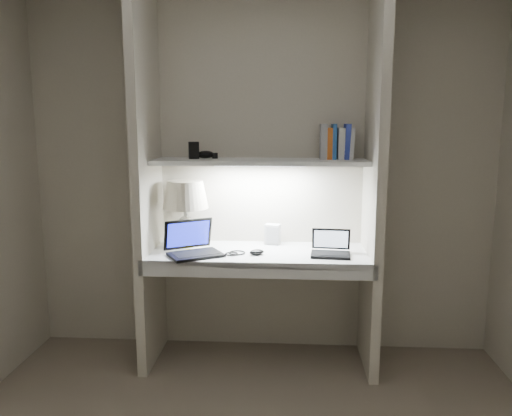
# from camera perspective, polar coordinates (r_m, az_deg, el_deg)

# --- Properties ---
(back_wall) EXTENTS (3.20, 0.01, 2.50)m
(back_wall) POSITION_cam_1_polar(r_m,az_deg,el_deg) (3.47, 0.61, 3.89)
(back_wall) COLOR beige
(back_wall) RESTS_ON floor
(alcove_panel_left) EXTENTS (0.06, 0.55, 2.50)m
(alcove_panel_left) POSITION_cam_1_polar(r_m,az_deg,el_deg) (3.32, -12.34, 3.41)
(alcove_panel_left) COLOR beige
(alcove_panel_left) RESTS_ON floor
(alcove_panel_right) EXTENTS (0.06, 0.55, 2.50)m
(alcove_panel_right) POSITION_cam_1_polar(r_m,az_deg,el_deg) (3.24, 13.36, 3.21)
(alcove_panel_right) COLOR beige
(alcove_panel_right) RESTS_ON floor
(desk) EXTENTS (1.40, 0.55, 0.04)m
(desk) POSITION_cam_1_polar(r_m,az_deg,el_deg) (3.29, 0.34, -5.29)
(desk) COLOR white
(desk) RESTS_ON alcove_panel_left
(desk_apron) EXTENTS (1.46, 0.03, 0.10)m
(desk_apron) POSITION_cam_1_polar(r_m,az_deg,el_deg) (3.05, 0.05, -7.09)
(desk_apron) COLOR silver
(desk_apron) RESTS_ON desk
(shelf) EXTENTS (1.40, 0.36, 0.03)m
(shelf) POSITION_cam_1_polar(r_m,az_deg,el_deg) (3.29, 0.45, 5.31)
(shelf) COLOR silver
(shelf) RESTS_ON back_wall
(strip_light) EXTENTS (0.60, 0.04, 0.02)m
(strip_light) POSITION_cam_1_polar(r_m,az_deg,el_deg) (3.29, 0.45, 4.93)
(strip_light) COLOR white
(strip_light) RESTS_ON shelf
(table_lamp) EXTENTS (0.31, 0.31, 0.45)m
(table_lamp) POSITION_cam_1_polar(r_m,az_deg,el_deg) (3.38, -8.06, 0.63)
(table_lamp) COLOR white
(table_lamp) RESTS_ON desk
(laptop_main) EXTENTS (0.42, 0.40, 0.22)m
(laptop_main) POSITION_cam_1_polar(r_m,az_deg,el_deg) (3.22, -7.24, -4.41)
(laptop_main) COLOR black
(laptop_main) RESTS_ON desk
(laptop_netbook) EXTENTS (0.26, 0.24, 0.16)m
(laptop_netbook) POSITION_cam_1_polar(r_m,az_deg,el_deg) (3.23, 8.53, -4.64)
(laptop_netbook) COLOR black
(laptop_netbook) RESTS_ON desk
(speaker) EXTENTS (0.12, 0.10, 0.14)m
(speaker) POSITION_cam_1_polar(r_m,az_deg,el_deg) (3.46, 1.92, -3.02)
(speaker) COLOR silver
(speaker) RESTS_ON desk
(mouse) EXTENTS (0.11, 0.10, 0.04)m
(mouse) POSITION_cam_1_polar(r_m,az_deg,el_deg) (3.19, 0.08, -5.07)
(mouse) COLOR black
(mouse) RESTS_ON desk
(cable_coil) EXTENTS (0.14, 0.14, 0.01)m
(cable_coil) POSITION_cam_1_polar(r_m,az_deg,el_deg) (3.23, -2.18, -5.12)
(cable_coil) COLOR black
(cable_coil) RESTS_ON desk
(sticky_note) EXTENTS (0.07, 0.07, 0.00)m
(sticky_note) POSITION_cam_1_polar(r_m,az_deg,el_deg) (3.33, -7.49, -4.82)
(sticky_note) COLOR #FFF735
(sticky_note) RESTS_ON desk
(book_row) EXTENTS (0.22, 0.15, 0.23)m
(book_row) POSITION_cam_1_polar(r_m,az_deg,el_deg) (3.35, 9.17, 7.40)
(book_row) COLOR silver
(book_row) RESTS_ON shelf
(shelf_box) EXTENTS (0.08, 0.06, 0.11)m
(shelf_box) POSITION_cam_1_polar(r_m,az_deg,el_deg) (3.36, -7.12, 6.56)
(shelf_box) COLOR black
(shelf_box) RESTS_ON shelf
(shelf_gadget) EXTENTS (0.14, 0.12, 0.05)m
(shelf_gadget) POSITION_cam_1_polar(r_m,az_deg,el_deg) (3.38, -5.81, 6.10)
(shelf_gadget) COLOR black
(shelf_gadget) RESTS_ON shelf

